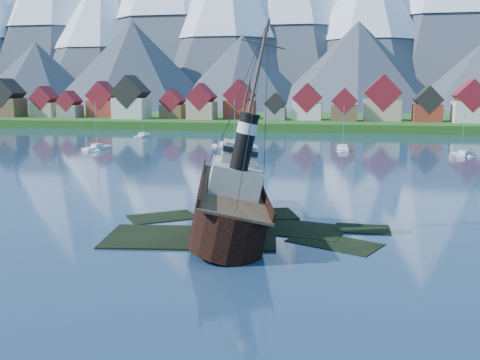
% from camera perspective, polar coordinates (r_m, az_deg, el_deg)
% --- Properties ---
extents(ground, '(1400.00, 1400.00, 0.00)m').
position_cam_1_polar(ground, '(58.48, -1.84, -5.81)').
color(ground, navy).
rests_on(ground, ground).
extents(shoal, '(31.71, 21.24, 1.14)m').
position_cam_1_polar(shoal, '(60.25, 0.28, -5.68)').
color(shoal, black).
rests_on(shoal, ground).
extents(shore_bank, '(600.00, 80.00, 3.20)m').
position_cam_1_polar(shore_bank, '(225.74, 7.95, 5.86)').
color(shore_bank, '#224D16').
rests_on(shore_bank, ground).
extents(seawall, '(600.00, 2.50, 2.00)m').
position_cam_1_polar(seawall, '(187.92, 7.27, 5.06)').
color(seawall, '#3F3D38').
rests_on(seawall, ground).
extents(town, '(250.96, 16.69, 17.30)m').
position_cam_1_polar(town, '(212.13, -1.34, 8.13)').
color(town, maroon).
rests_on(town, ground).
extents(mountains, '(965.00, 340.00, 205.00)m').
position_cam_1_polar(mountains, '(541.25, 10.11, 17.65)').
color(mountains, '#2D333D').
rests_on(mountains, ground).
extents(tugboat_wreck, '(7.17, 30.91, 24.50)m').
position_cam_1_polar(tugboat_wreck, '(62.17, -1.47, -1.94)').
color(tugboat_wreck, black).
rests_on(tugboat_wreck, ground).
extents(sailboat_b, '(4.61, 8.97, 12.63)m').
position_cam_1_polar(sailboat_b, '(140.28, -15.00, 3.27)').
color(sailboat_b, silver).
rests_on(sailboat_b, ground).
extents(sailboat_c, '(9.63, 8.01, 13.02)m').
position_cam_1_polar(sailboat_c, '(144.37, -0.58, 3.79)').
color(sailboat_c, silver).
rests_on(sailboat_c, ground).
extents(sailboat_d, '(3.68, 7.67, 10.15)m').
position_cam_1_polar(sailboat_d, '(134.12, 22.56, 2.52)').
color(sailboat_d, silver).
rests_on(sailboat_d, ground).
extents(sailboat_e, '(3.07, 10.05, 11.50)m').
position_cam_1_polar(sailboat_e, '(137.12, 10.90, 3.26)').
color(sailboat_e, silver).
rests_on(sailboat_e, ground).
extents(sailboat_f, '(3.17, 9.51, 11.01)m').
position_cam_1_polar(sailboat_f, '(172.50, -10.35, 4.63)').
color(sailboat_f, silver).
rests_on(sailboat_f, ground).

